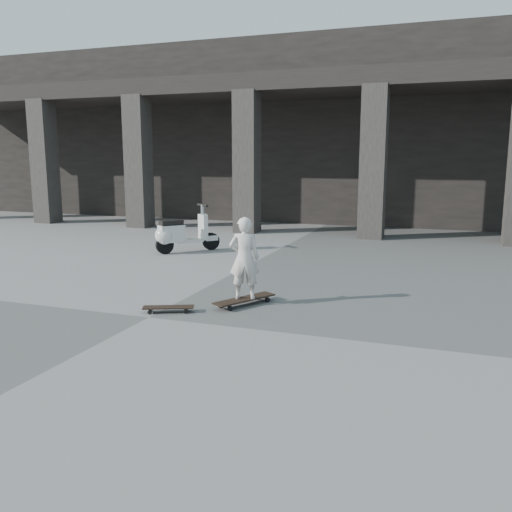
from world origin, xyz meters
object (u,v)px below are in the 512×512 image
(scooter, at_px, (177,234))
(child, at_px, (244,258))
(skateboard_spare, at_px, (168,308))
(longboard, at_px, (245,300))

(scooter, bearing_deg, child, -99.63)
(skateboard_spare, bearing_deg, scooter, 92.94)
(longboard, bearing_deg, child, 163.78)
(child, xyz_separation_m, scooter, (-3.04, 3.65, -0.27))
(longboard, xyz_separation_m, skateboard_spare, (-0.87, -0.72, -0.02))
(skateboard_spare, relative_size, scooter, 0.57)
(skateboard_spare, bearing_deg, longboard, 16.20)
(scooter, bearing_deg, skateboard_spare, -112.99)
(longboard, height_order, scooter, scooter)
(skateboard_spare, distance_m, child, 1.30)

